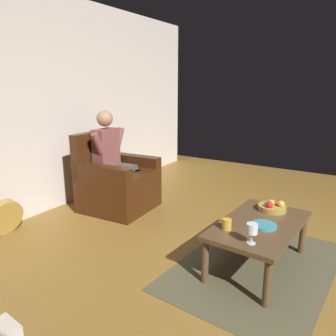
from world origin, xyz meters
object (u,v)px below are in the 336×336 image
armchair (116,183)px  fruit_bowl (272,207)px  guitar (4,214)px  candle_jar (227,224)px  decorative_dish (264,226)px  coffee_table (259,229)px  wine_glass_near (252,230)px  person_seated (113,157)px

armchair → fruit_bowl: 2.05m
guitar → candle_jar: guitar is taller
guitar → decorative_dish: size_ratio=4.89×
guitar → coffee_table: bearing=107.6°
armchair → decorative_dish: armchair is taller
coffee_table → wine_glass_near: size_ratio=6.94×
coffee_table → fruit_bowl: bearing=177.7°
person_seated → guitar: (1.25, -0.50, -0.46)m
wine_glass_near → person_seated: bearing=-111.8°
fruit_bowl → decorative_dish: (0.42, 0.04, -0.03)m
coffee_table → decorative_dish: bearing=40.0°
wine_glass_near → candle_jar: 0.30m
person_seated → decorative_dish: size_ratio=5.93×
armchair → fruit_bowl: (0.08, 2.04, 0.12)m
guitar → wine_glass_near: (-0.40, 2.61, 0.30)m
person_seated → coffee_table: bearing=74.3°
person_seated → guitar: size_ratio=1.21×
person_seated → guitar: bearing=-25.6°
coffee_table → guitar: (0.81, -2.56, -0.13)m
guitar → wine_glass_near: bearing=98.7°
wine_glass_near → fruit_bowl: bearing=-176.9°
guitar → wine_glass_near: size_ratio=6.52×
person_seated → fruit_bowl: size_ratio=4.83×
guitar → candle_jar: size_ratio=11.80×
wine_glass_near → decorative_dish: wine_glass_near is taller
person_seated → fruit_bowl: person_seated is taller
coffee_table → fruit_bowl: (-0.36, 0.01, 0.09)m
armchair → guitar: (1.25, -0.53, -0.11)m
person_seated → candle_jar: person_seated is taller
guitar → person_seated: bearing=158.2°
armchair → fruit_bowl: bearing=83.9°
guitar → wine_glass_near: 2.66m
coffee_table → candle_jar: size_ratio=12.55×
guitar → candle_jar: bearing=102.9°
wine_glass_near → fruit_bowl: wine_glass_near is taller
wine_glass_near → fruit_bowl: (-0.77, -0.04, -0.08)m
armchair → coffee_table: (0.44, 2.03, 0.03)m
person_seated → candle_jar: 2.00m
person_seated → decorative_dish: person_seated is taller
armchair → decorative_dish: size_ratio=4.65×
wine_glass_near → decorative_dish: 0.36m
coffee_table → decorative_dish: 0.11m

